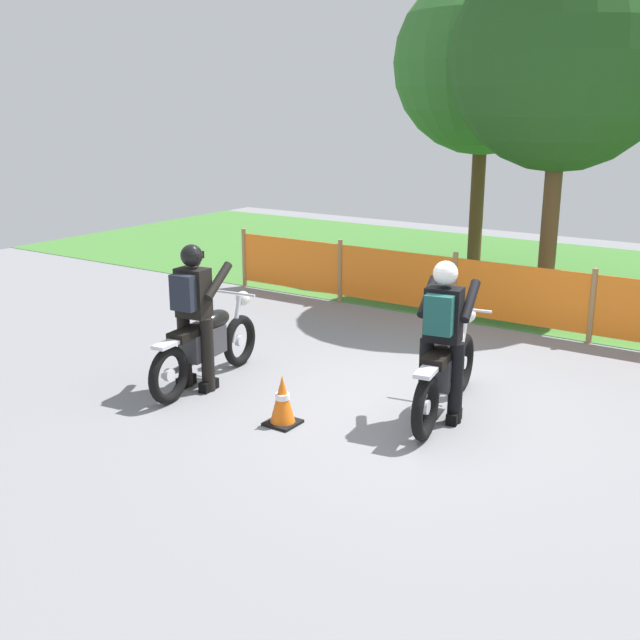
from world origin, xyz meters
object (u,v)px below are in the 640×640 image
Objects in this scene: motorcycle_lead at (446,369)px; rider_trailing at (194,309)px; motorcycle_trailing at (207,344)px; traffic_cone at (282,401)px; rider_lead at (443,333)px.

rider_trailing is (-2.69, -0.95, 0.46)m from motorcycle_lead.
motorcycle_lead is at bearing -81.66° from motorcycle_trailing.
motorcycle_trailing is (-2.72, -0.73, -0.02)m from motorcycle_lead.
traffic_cone is at bearing -107.53° from rider_trailing.
rider_lead is at bearing -179.49° from motorcycle_lead.
motorcycle_trailing is at bearing 0.51° from rider_trailing.
traffic_cone is (1.44, -0.28, -0.69)m from rider_trailing.
motorcycle_lead is 1.26× the size of rider_lead.
motorcycle_lead is 4.01× the size of traffic_cone.
motorcycle_trailing is 3.89× the size of traffic_cone.
rider_lead reaches higher than motorcycle_trailing.
motorcycle_trailing is at bearing 95.59° from motorcycle_lead.
motorcycle_lead is 1.03× the size of motorcycle_trailing.
motorcycle_trailing is 2.84m from rider_lead.
traffic_cone is at bearing 118.39° from rider_lead.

